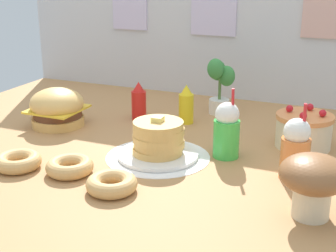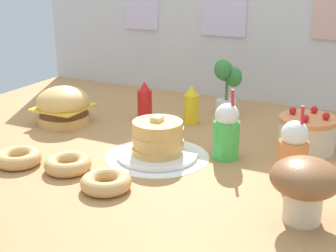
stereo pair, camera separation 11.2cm
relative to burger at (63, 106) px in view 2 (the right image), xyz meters
The scene contains 15 objects.
ground_plane 0.56m from the burger, 15.62° to the right, with size 2.40×1.89×0.02m, color #B27F4C.
back_wall 1.02m from the burger, 56.30° to the left, with size 2.40×0.04×0.89m.
doily_mat 0.62m from the burger, 16.35° to the right, with size 0.41×0.41×0.00m, color white.
burger is the anchor object (origin of this frame).
pancake_stack 0.62m from the burger, 16.29° to the right, with size 0.32×0.32×0.16m.
layer_cake 1.11m from the burger, ahead, with size 0.23×0.23×0.17m.
ketchup_bottle 0.39m from the burger, 37.29° to the left, with size 0.07×0.07×0.19m.
mustard_bottle 0.60m from the burger, 26.72° to the left, with size 0.07×0.07×0.19m.
cream_soda_cup 0.84m from the burger, ahead, with size 0.10×0.10×0.28m.
orange_float_cup 1.13m from the burger, ahead, with size 0.10×0.10×0.28m.
donut_pink_glaze 0.50m from the burger, 71.71° to the right, with size 0.17×0.17×0.05m.
donut_chocolate 0.57m from the burger, 50.54° to the right, with size 0.17×0.17×0.05m.
donut_vanilla 0.77m from the burger, 41.43° to the right, with size 0.17×0.17×0.05m.
potted_plant 0.80m from the burger, 36.83° to the left, with size 0.14×0.11×0.29m.
mushroom_stool 1.28m from the burger, 19.14° to the right, with size 0.21×0.21×0.20m.
Camera 2 is at (0.89, -1.59, 0.73)m, focal length 51.69 mm.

